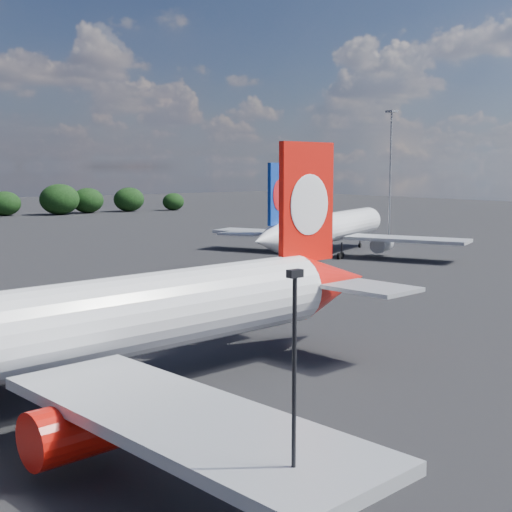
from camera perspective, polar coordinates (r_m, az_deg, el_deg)
qantas_airliner at (r=43.97m, az=-12.67°, el=-5.33°), size 49.59×47.23×16.17m
china_southern_airliner at (r=113.24m, az=5.63°, el=2.16°), size 43.16×41.61×14.84m
apron_lamp_post at (r=25.49m, az=3.06°, el=-11.73°), size 0.55×0.30×10.81m
floodlight_mast_near at (r=126.20m, az=10.72°, el=7.48°), size 1.60×1.60×23.89m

